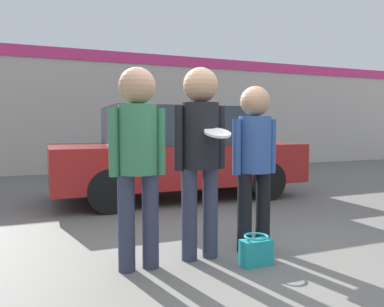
{
  "coord_description": "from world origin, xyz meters",
  "views": [
    {
      "loc": [
        -1.4,
        -3.2,
        1.29
      ],
      "look_at": [
        -0.0,
        0.3,
        1.01
      ],
      "focal_mm": 35.0,
      "sensor_mm": 36.0,
      "label": 1
    }
  ],
  "objects_px": {
    "person_left": "(138,149)",
    "person_middle_with_frisbee": "(200,144)",
    "shrub": "(235,151)",
    "handbag": "(256,251)",
    "parked_car_near": "(176,153)",
    "person_right": "(255,154)"
  },
  "relations": [
    {
      "from": "person_middle_with_frisbee",
      "to": "parked_car_near",
      "type": "xyz_separation_m",
      "value": [
        0.83,
        3.08,
        -0.32
      ]
    },
    {
      "from": "person_left",
      "to": "person_right",
      "type": "distance_m",
      "value": 1.24
    },
    {
      "from": "person_middle_with_frisbee",
      "to": "person_right",
      "type": "relative_size",
      "value": 1.09
    },
    {
      "from": "person_left",
      "to": "parked_car_near",
      "type": "relative_size",
      "value": 0.41
    },
    {
      "from": "person_left",
      "to": "handbag",
      "type": "distance_m",
      "value": 1.44
    },
    {
      "from": "parked_car_near",
      "to": "shrub",
      "type": "distance_m",
      "value": 4.84
    },
    {
      "from": "shrub",
      "to": "handbag",
      "type": "distance_m",
      "value": 7.95
    },
    {
      "from": "person_left",
      "to": "person_right",
      "type": "relative_size",
      "value": 1.06
    },
    {
      "from": "person_left",
      "to": "person_middle_with_frisbee",
      "type": "xyz_separation_m",
      "value": [
        0.62,
        0.05,
        0.03
      ]
    },
    {
      "from": "parked_car_near",
      "to": "handbag",
      "type": "relative_size",
      "value": 14.54
    },
    {
      "from": "person_right",
      "to": "handbag",
      "type": "distance_m",
      "value": 0.97
    },
    {
      "from": "person_middle_with_frisbee",
      "to": "shrub",
      "type": "xyz_separation_m",
      "value": [
        4.0,
        6.73,
        -0.57
      ]
    },
    {
      "from": "person_middle_with_frisbee",
      "to": "parked_car_near",
      "type": "bearing_deg",
      "value": 74.93
    },
    {
      "from": "person_middle_with_frisbee",
      "to": "shrub",
      "type": "relative_size",
      "value": 1.68
    },
    {
      "from": "parked_car_near",
      "to": "person_middle_with_frisbee",
      "type": "bearing_deg",
      "value": -105.07
    },
    {
      "from": "person_middle_with_frisbee",
      "to": "handbag",
      "type": "xyz_separation_m",
      "value": [
        0.42,
        -0.36,
        -0.99
      ]
    },
    {
      "from": "person_left",
      "to": "handbag",
      "type": "height_order",
      "value": "person_left"
    },
    {
      "from": "parked_car_near",
      "to": "person_right",
      "type": "bearing_deg",
      "value": -93.93
    },
    {
      "from": "shrub",
      "to": "parked_car_near",
      "type": "bearing_deg",
      "value": -130.97
    },
    {
      "from": "person_left",
      "to": "person_middle_with_frisbee",
      "type": "bearing_deg",
      "value": 4.6
    },
    {
      "from": "shrub",
      "to": "handbag",
      "type": "relative_size",
      "value": 3.66
    },
    {
      "from": "person_left",
      "to": "person_right",
      "type": "height_order",
      "value": "person_left"
    }
  ]
}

